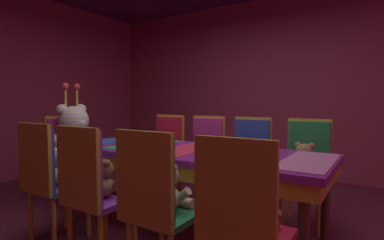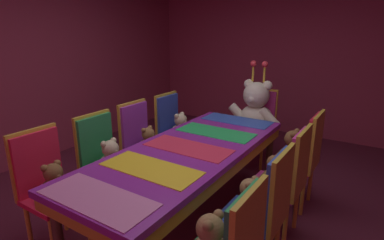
# 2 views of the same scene
# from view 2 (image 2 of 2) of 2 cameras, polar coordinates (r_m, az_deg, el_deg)

# --- Properties ---
(ground_plane) EXTENTS (7.90, 7.90, 0.00)m
(ground_plane) POSITION_cam_2_polar(r_m,az_deg,el_deg) (3.03, -0.68, -18.30)
(ground_plane) COLOR #591E33
(wall_back) EXTENTS (5.20, 0.12, 2.80)m
(wall_back) POSITION_cam_2_polar(r_m,az_deg,el_deg) (5.47, 18.56, 12.10)
(wall_back) COLOR #99334C
(wall_back) RESTS_ON ground_plane
(wall_left) EXTENTS (0.12, 6.40, 2.80)m
(wall_left) POSITION_cam_2_polar(r_m,az_deg,el_deg) (4.50, -30.02, 10.07)
(wall_left) COLOR #99334C
(wall_left) RESTS_ON ground_plane
(banquet_table) EXTENTS (0.90, 2.35, 0.75)m
(banquet_table) POSITION_cam_2_polar(r_m,az_deg,el_deg) (2.72, -0.73, -6.87)
(banquet_table) COLOR purple
(banquet_table) RESTS_ON ground_plane
(chair_left_0) EXTENTS (0.42, 0.41, 0.98)m
(chair_left_0) POSITION_cam_2_polar(r_m,az_deg,el_deg) (2.76, -25.78, -9.48)
(chair_left_0) COLOR red
(chair_left_0) RESTS_ON ground_plane
(teddy_left_0) EXTENTS (0.24, 0.31, 0.29)m
(teddy_left_0) POSITION_cam_2_polar(r_m,az_deg,el_deg) (2.66, -24.07, -10.61)
(teddy_left_0) COLOR brown
(teddy_left_0) RESTS_ON chair_left_0
(chair_left_1) EXTENTS (0.42, 0.41, 0.98)m
(chair_left_1) POSITION_cam_2_polar(r_m,az_deg,el_deg) (3.05, -16.56, -6.11)
(chair_left_1) COLOR #268C4C
(chair_left_1) RESTS_ON ground_plane
(teddy_left_1) EXTENTS (0.26, 0.33, 0.31)m
(teddy_left_1) POSITION_cam_2_polar(r_m,az_deg,el_deg) (2.94, -14.68, -6.84)
(teddy_left_1) COLOR beige
(teddy_left_1) RESTS_ON chair_left_1
(chair_left_2) EXTENTS (0.42, 0.41, 0.98)m
(chair_left_2) POSITION_cam_2_polar(r_m,az_deg,el_deg) (3.42, -9.84, -3.19)
(chair_left_2) COLOR purple
(chair_left_2) RESTS_ON ground_plane
(teddy_left_2) EXTENTS (0.23, 0.30, 0.28)m
(teddy_left_2) POSITION_cam_2_polar(r_m,az_deg,el_deg) (3.33, -8.00, -3.94)
(teddy_left_2) COLOR olive
(teddy_left_2) RESTS_ON chair_left_2
(chair_left_3) EXTENTS (0.42, 0.41, 0.98)m
(chair_left_3) POSITION_cam_2_polar(r_m,az_deg,el_deg) (3.81, -3.84, -0.94)
(chair_left_3) COLOR #2D47B2
(chair_left_3) RESTS_ON ground_plane
(teddy_left_3) EXTENTS (0.25, 0.33, 0.31)m
(teddy_left_3) POSITION_cam_2_polar(r_m,az_deg,el_deg) (3.73, -2.04, -1.37)
(teddy_left_3) COLOR beige
(teddy_left_3) RESTS_ON chair_left_3
(chair_right_1) EXTENTS (0.42, 0.41, 0.98)m
(chair_right_1) POSITION_cam_2_polar(r_m,az_deg,el_deg) (2.22, 13.97, -14.66)
(chair_right_1) COLOR #2D47B2
(chair_right_1) RESTS_ON ground_plane
(teddy_right_1) EXTENTS (0.23, 0.30, 0.28)m
(teddy_right_1) POSITION_cam_2_polar(r_m,az_deg,el_deg) (2.27, 10.43, -14.19)
(teddy_right_1) COLOR #9E7247
(teddy_right_1) RESTS_ON chair_right_1
(chair_right_2) EXTENTS (0.42, 0.41, 0.98)m
(chair_right_2) POSITION_cam_2_polar(r_m,az_deg,el_deg) (2.69, 17.80, -9.33)
(chair_right_2) COLOR #CC338C
(chair_right_2) RESTS_ON ground_plane
(teddy_right_2) EXTENTS (0.22, 0.28, 0.27)m
(teddy_right_2) POSITION_cam_2_polar(r_m,az_deg,el_deg) (2.73, 14.85, -9.19)
(teddy_right_2) COLOR brown
(teddy_right_2) RESTS_ON chair_right_2
(chair_right_3) EXTENTS (0.42, 0.41, 0.98)m
(chair_right_3) POSITION_cam_2_polar(r_m,az_deg,el_deg) (3.19, 20.48, -5.45)
(chair_right_3) COLOR red
(chair_right_3) RESTS_ON ground_plane
(teddy_right_3) EXTENTS (0.27, 0.35, 0.33)m
(teddy_right_3) POSITION_cam_2_polar(r_m,az_deg,el_deg) (3.22, 17.94, -4.95)
(teddy_right_3) COLOR brown
(teddy_right_3) RESTS_ON chair_right_3
(throne_chair) EXTENTS (0.41, 0.42, 0.98)m
(throne_chair) POSITION_cam_2_polar(r_m,az_deg,el_deg) (4.19, 12.35, 0.34)
(throne_chair) COLOR #CC338C
(throne_chair) RESTS_ON ground_plane
(king_teddy_bear) EXTENTS (0.70, 0.54, 0.90)m
(king_teddy_bear) POSITION_cam_2_polar(r_m,az_deg,el_deg) (4.00, 11.61, 1.85)
(king_teddy_bear) COLOR silver
(king_teddy_bear) RESTS_ON throne_chair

